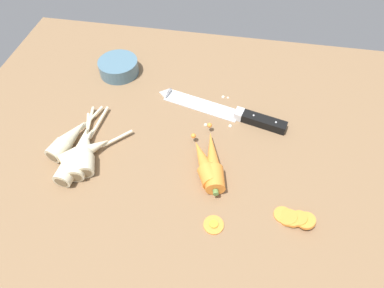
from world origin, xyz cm
name	(u,v)px	position (x,y,z in cm)	size (l,w,h in cm)	color
ground_plane	(193,147)	(0.00, 0.00, -2.00)	(120.00, 90.00, 4.00)	brown
chefs_knife	(217,109)	(4.27, 11.24, 0.65)	(34.46, 11.83, 4.18)	silver
whole_carrot	(213,162)	(5.47, -6.60, 2.10)	(7.22, 19.26, 4.20)	orange
whole_carrot_second	(204,163)	(3.68, -7.34, 2.10)	(9.02, 13.88, 4.20)	orange
parsnip_front	(78,154)	(-24.63, -9.61, 1.98)	(5.12, 23.94, 4.00)	beige
parsnip_mid_left	(69,139)	(-28.34, -5.71, 1.98)	(7.52, 18.36, 4.00)	beige
parsnip_mid_right	(86,152)	(-23.16, -8.72, 1.98)	(13.85, 14.22, 4.00)	beige
parsnip_back	(86,151)	(-23.18, -8.58, 1.98)	(8.40, 18.42, 4.00)	beige
parsnip_outer	(81,151)	(-24.23, -8.69, 1.98)	(6.47, 21.76, 4.00)	beige
carrot_slice_stack	(294,218)	(23.01, -16.49, 0.83)	(8.00, 4.85, 2.91)	orange
carrot_slice_stray_near	(214,224)	(7.56, -20.37, 0.36)	(4.07, 4.07, 0.70)	orange
carrot_slice_stray_mid	(211,184)	(5.74, -11.13, 0.36)	(3.79, 3.79, 0.70)	orange
prep_bowl	(119,67)	(-25.09, 21.38, 2.15)	(11.00, 11.00, 4.00)	slate
mince_crumbs	(214,110)	(3.47, 11.01, 0.39)	(14.95, 11.53, 0.90)	silver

